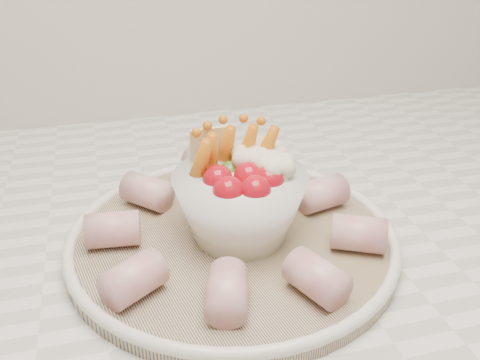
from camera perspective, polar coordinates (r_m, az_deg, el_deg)
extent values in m
cube|color=silver|center=(0.66, 0.45, -3.57)|extent=(2.04, 0.62, 0.04)
cylinder|color=navy|center=(0.56, -0.82, -6.44)|extent=(0.40, 0.40, 0.01)
torus|color=silver|center=(0.56, -0.82, -5.81)|extent=(0.34, 0.34, 0.01)
sphere|color=#AA0B19|center=(0.49, -1.27, -1.21)|extent=(0.03, 0.03, 0.03)
sphere|color=#AA0B19|center=(0.49, 1.65, -1.14)|extent=(0.03, 0.03, 0.03)
sphere|color=#AA0B19|center=(0.51, 3.12, -0.04)|extent=(0.03, 0.03, 0.03)
sphere|color=#AA0B19|center=(0.51, -2.41, 0.03)|extent=(0.03, 0.03, 0.03)
sphere|color=#AA0B19|center=(0.52, 0.92, 0.36)|extent=(0.03, 0.03, 0.03)
sphere|color=#456722|center=(0.53, -1.05, 0.90)|extent=(0.02, 0.02, 0.02)
cone|color=#C86712|center=(0.53, -3.15, 2.29)|extent=(0.02, 0.04, 0.07)
cone|color=#C86712|center=(0.55, -1.47, 3.04)|extent=(0.03, 0.05, 0.07)
cone|color=#C86712|center=(0.55, 0.70, 3.18)|extent=(0.03, 0.05, 0.07)
cone|color=#C86712|center=(0.52, -4.31, 1.43)|extent=(0.04, 0.05, 0.07)
cone|color=#C86712|center=(0.54, 2.58, 2.86)|extent=(0.04, 0.04, 0.07)
sphere|color=silver|center=(0.54, 3.00, 1.82)|extent=(0.03, 0.03, 0.03)
sphere|color=silver|center=(0.52, 3.85, 0.71)|extent=(0.03, 0.03, 0.03)
sphere|color=silver|center=(0.56, 2.49, 2.71)|extent=(0.03, 0.03, 0.03)
sphere|color=silver|center=(0.54, 1.08, 1.70)|extent=(0.03, 0.03, 0.03)
cube|color=beige|center=(0.55, -3.07, 3.35)|extent=(0.05, 0.02, 0.05)
cylinder|color=#B95465|center=(0.60, 8.72, -1.46)|extent=(0.06, 0.05, 0.04)
cylinder|color=#B95465|center=(0.64, 3.19, 1.06)|extent=(0.06, 0.06, 0.04)
cylinder|color=#B95465|center=(0.65, -4.25, 1.42)|extent=(0.04, 0.05, 0.04)
cylinder|color=#B95465|center=(0.61, -9.88, -1.22)|extent=(0.06, 0.06, 0.04)
cylinder|color=#B95465|center=(0.55, -13.42, -5.15)|extent=(0.06, 0.04, 0.04)
cylinder|color=#B95465|center=(0.48, -11.27, -10.32)|extent=(0.06, 0.06, 0.04)
cylinder|color=#B95465|center=(0.46, -1.38, -11.88)|extent=(0.05, 0.06, 0.04)
cylinder|color=#B95465|center=(0.47, 8.21, -10.29)|extent=(0.05, 0.06, 0.04)
cylinder|color=#B95465|center=(0.54, 12.56, -5.60)|extent=(0.06, 0.05, 0.04)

